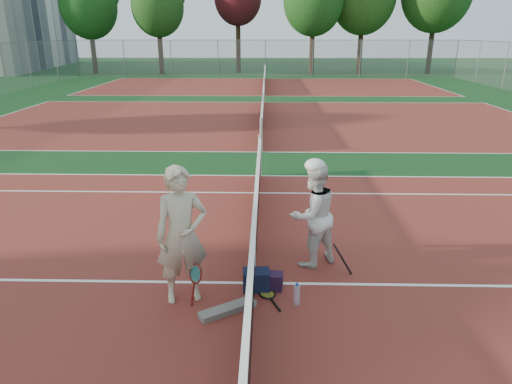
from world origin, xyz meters
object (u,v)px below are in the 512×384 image
Objects in this scene: sports_bag_purple at (272,281)px; racket_red at (196,284)px; player_b at (313,215)px; racket_spare at (267,294)px; sports_bag_navy at (256,280)px; water_bottle at (297,295)px; net_main at (254,253)px; player_a at (182,236)px; racket_black_held at (338,260)px.

racket_red is at bearing -159.29° from sports_bag_purple.
player_b is 1.48m from racket_spare.
water_bottle is (0.57, -0.39, -0.00)m from sports_bag_navy.
racket_red is (-0.79, -0.55, -0.21)m from net_main.
player_a is at bearing -156.68° from net_main.
player_b is 5.51× the size of sports_bag_purple.
sports_bag_purple is at bearing -28.21° from net_main.
player_b is 4.39× the size of sports_bag_navy.
sports_bag_purple is (-0.65, -0.81, -0.73)m from player_b.
sports_bag_navy reaches higher than racket_spare.
sports_bag_navy is 0.69m from water_bottle.
water_bottle is (0.61, -0.55, -0.36)m from net_main.
sports_bag_purple is at bearing 129.55° from water_bottle.
water_bottle reaches higher than sports_bag_purple.
sports_bag_purple is at bearing -45.85° from racket_spare.
racket_black_held reaches higher than sports_bag_purple.
racket_black_held is at bearing 12.08° from net_main.
racket_red reaches higher than sports_bag_purple.
sports_bag_navy is at bearing -174.59° from sports_bag_purple.
racket_red is at bearing 81.09° from racket_spare.
water_bottle is at bearing 41.80° from racket_black_held.
racket_spare is (0.99, 0.24, -0.28)m from racket_red.
sports_bag_purple is at bearing 5.41° from sports_bag_navy.
racket_spare is at bearing -12.04° from player_a.
net_main is at bearing 102.13° from sports_bag_navy.
sports_bag_navy is (1.01, 0.25, -0.82)m from player_a.
sports_bag_navy reaches higher than sports_bag_purple.
player_b is at bearing -15.56° from racket_red.
player_a is 1.52m from racket_spare.
water_bottle is at bearing -50.45° from sports_bag_purple.
net_main reaches higher than racket_red.
player_b reaches higher than net_main.
player_a is at bearing 94.35° from racket_red.
racket_red is (-1.71, -1.21, -0.56)m from player_b.
racket_red is at bearing 2.37° from player_b.
net_main reaches higher than water_bottle.
player_a reaches higher than sports_bag_purple.
racket_spare is 1.93× the size of sports_bag_purple.
net_main is 0.62m from racket_spare.
player_a is 1.79m from water_bottle.
racket_spare is (0.20, -0.31, -0.49)m from net_main.
player_a is 2.18m from player_b.
sports_bag_purple is at bearing 18.45° from player_b.
player_a reaches higher than racket_red.
racket_black_held reaches higher than water_bottle.
sports_bag_navy is 1.30× the size of water_bottle.
racket_red is 0.92m from sports_bag_navy.
racket_black_held is 1.36× the size of sports_bag_navy.
player_b is (0.92, 0.67, 0.35)m from net_main.
player_a is 0.72m from racket_red.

